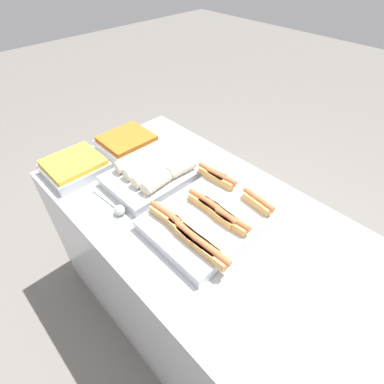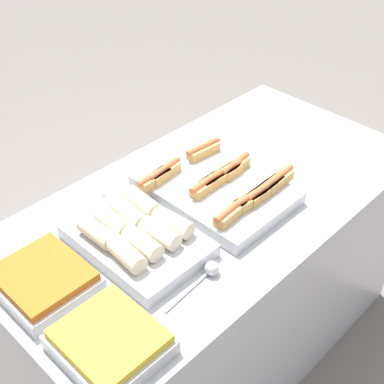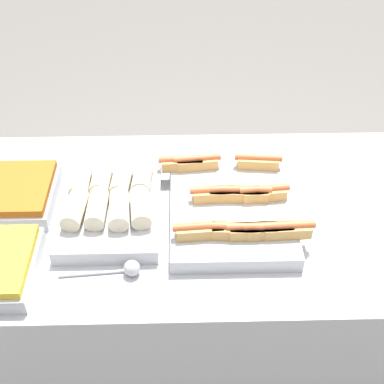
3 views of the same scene
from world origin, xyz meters
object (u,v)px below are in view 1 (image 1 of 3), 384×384
at_px(tray_hotdogs, 212,215).
at_px(tray_wraps, 155,172).
at_px(tray_side_back, 127,143).
at_px(serving_spoon_near, 117,209).
at_px(serving_spoon_far, 203,160).
at_px(tray_side_front, 75,167).

relative_size(tray_hotdogs, tray_wraps, 1.17).
height_order(tray_side_back, serving_spoon_near, tray_side_back).
bearing_deg(serving_spoon_far, tray_wraps, -104.39).
bearing_deg(serving_spoon_near, tray_side_back, 140.18).
bearing_deg(tray_side_front, tray_hotdogs, 19.63).
bearing_deg(serving_spoon_far, serving_spoon_near, -90.35).
relative_size(tray_wraps, serving_spoon_far, 1.87).
bearing_deg(tray_hotdogs, tray_side_back, 174.78).
bearing_deg(tray_side_back, tray_wraps, -10.10).
bearing_deg(tray_side_front, serving_spoon_near, -0.43).
xyz_separation_m(tray_side_front, serving_spoon_near, (0.37, -0.00, -0.02)).
distance_m(tray_hotdogs, tray_side_front, 0.72).
height_order(tray_side_back, serving_spoon_far, tray_side_back).
distance_m(serving_spoon_near, serving_spoon_far, 0.51).
bearing_deg(tray_side_back, tray_hotdogs, -5.22).
relative_size(serving_spoon_near, serving_spoon_far, 0.96).
xyz_separation_m(tray_hotdogs, tray_side_back, (-0.68, 0.06, -0.00)).
bearing_deg(serving_spoon_far, tray_side_front, -126.53).
relative_size(tray_side_back, serving_spoon_near, 1.19).
height_order(tray_wraps, serving_spoon_far, tray_wraps).
bearing_deg(tray_side_front, tray_wraps, 39.14).
xyz_separation_m(tray_wraps, serving_spoon_far, (0.06, 0.25, -0.02)).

